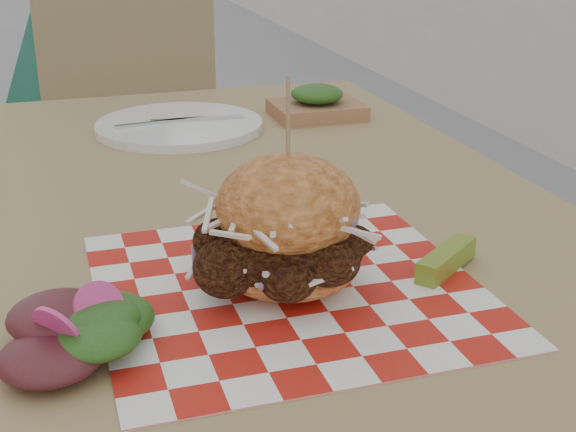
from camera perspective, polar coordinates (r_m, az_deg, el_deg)
name	(u,v)px	position (r m, az deg, el deg)	size (l,w,h in m)	color
diner	(86,23)	(2.15, -14.19, 13.15)	(0.59, 0.38, 1.61)	#329273
patio_table	(227,253)	(1.05, -4.35, -2.63)	(0.80, 1.20, 0.75)	#A18B59
patio_chair	(139,146)	(1.94, -10.56, 4.92)	(0.42, 0.43, 0.95)	#A18B59
paper_liner	(288,287)	(0.78, 0.00, -5.07)	(0.36, 0.36, 0.00)	red
sandwich	(288,232)	(0.75, 0.00, -1.14)	(0.18, 0.18, 0.20)	#E98A41
pickle_spear	(446,260)	(0.82, 11.19, -3.06)	(0.10, 0.02, 0.02)	olive
side_salad	(85,343)	(0.68, -14.26, -8.73)	(0.13, 0.14, 0.05)	#3F1419
place_setting	(179,126)	(1.32, -7.74, 6.38)	(0.27, 0.27, 0.02)	white
kraft_tray	(317,104)	(1.39, 2.06, 7.98)	(0.15, 0.12, 0.06)	#9C6A47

